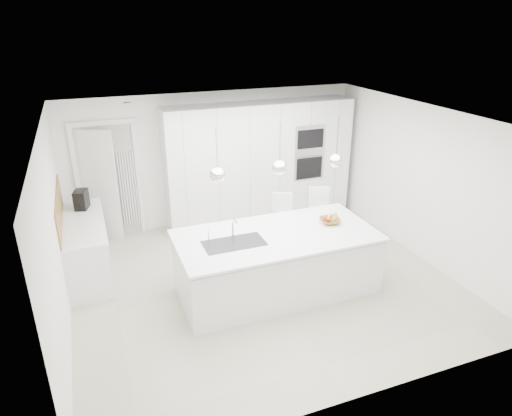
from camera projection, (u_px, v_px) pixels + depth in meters
name	position (u px, v px, depth m)	size (l,w,h in m)	color
floor	(263.00, 281.00, 6.97)	(5.50, 5.50, 0.00)	#BCB397
wall_back	(214.00, 158.00, 8.63)	(5.50, 5.50, 0.00)	white
wall_left	(55.00, 237.00, 5.57)	(5.00, 5.00, 0.00)	white
ceiling	(264.00, 118.00, 5.99)	(5.50, 5.50, 0.00)	white
tall_cabinets	(260.00, 163.00, 8.67)	(3.60, 0.60, 2.30)	white
oven_stack	(310.00, 153.00, 8.63)	(0.62, 0.04, 1.05)	#A5A5A8
doorway_frame	(109.00, 183.00, 8.05)	(1.11, 0.08, 2.13)	white
hallway_door	(95.00, 186.00, 7.93)	(0.82, 0.04, 2.00)	white
radiator	(129.00, 190.00, 8.21)	(0.32, 0.04, 1.40)	white
left_base_cabinets	(87.00, 249.00, 7.02)	(0.60, 1.80, 0.86)	white
left_worktop	(83.00, 222.00, 6.85)	(0.62, 1.82, 0.04)	white
oak_backsplash	(59.00, 209.00, 6.65)	(0.02, 1.80, 0.50)	olive
island_base	(277.00, 265.00, 6.58)	(2.80, 1.20, 0.86)	white
island_worktop	(276.00, 235.00, 6.44)	(2.84, 1.40, 0.04)	white
island_sink	(234.00, 249.00, 6.21)	(0.84, 0.44, 0.18)	#3F3F42
island_tap	(233.00, 227.00, 6.31)	(0.02, 0.02, 0.30)	white
pendant_left	(217.00, 175.00, 5.72)	(0.20, 0.20, 0.20)	white
pendant_mid	(279.00, 168.00, 6.00)	(0.20, 0.20, 0.20)	white
pendant_right	(336.00, 161.00, 6.28)	(0.20, 0.20, 0.20)	white
fruit_bowl	(330.00, 221.00, 6.77)	(0.30, 0.30, 0.07)	olive
espresso_machine	(81.00, 199.00, 7.24)	(0.18, 0.28, 0.30)	black
bar_stool_left	(285.00, 226.00, 7.54)	(0.35, 0.49, 1.07)	white
bar_stool_right	(321.00, 221.00, 7.70)	(0.37, 0.51, 1.11)	white
apple_a	(328.00, 218.00, 6.80)	(0.07, 0.07, 0.07)	red
apple_b	(329.00, 218.00, 6.79)	(0.08, 0.08, 0.08)	red
apple_c	(327.00, 218.00, 6.78)	(0.08, 0.08, 0.08)	red
apple_extra_3	(328.00, 219.00, 6.73)	(0.08, 0.08, 0.08)	red
banana_bunch	(333.00, 216.00, 6.73)	(0.21, 0.21, 0.03)	gold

